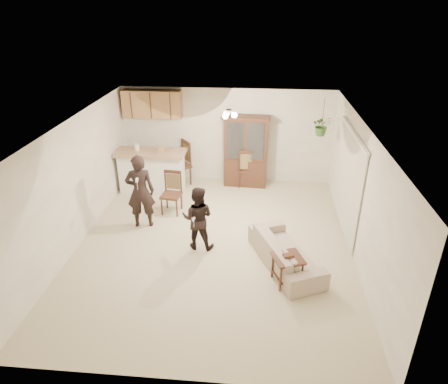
# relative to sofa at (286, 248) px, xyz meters

# --- Properties ---
(floor) EXTENTS (6.50, 6.50, 0.00)m
(floor) POSITION_rel_sofa_xyz_m (-1.42, 0.56, -0.37)
(floor) COLOR beige
(floor) RESTS_ON ground
(ceiling) EXTENTS (5.50, 6.50, 0.02)m
(ceiling) POSITION_rel_sofa_xyz_m (-1.42, 0.56, 2.13)
(ceiling) COLOR white
(ceiling) RESTS_ON wall_back
(wall_back) EXTENTS (5.50, 0.02, 2.50)m
(wall_back) POSITION_rel_sofa_xyz_m (-1.42, 3.81, 0.88)
(wall_back) COLOR white
(wall_back) RESTS_ON ground
(wall_front) EXTENTS (5.50, 0.02, 2.50)m
(wall_front) POSITION_rel_sofa_xyz_m (-1.42, -2.69, 0.88)
(wall_front) COLOR white
(wall_front) RESTS_ON ground
(wall_left) EXTENTS (0.02, 6.50, 2.50)m
(wall_left) POSITION_rel_sofa_xyz_m (-4.17, 0.56, 0.88)
(wall_left) COLOR white
(wall_left) RESTS_ON ground
(wall_right) EXTENTS (0.02, 6.50, 2.50)m
(wall_right) POSITION_rel_sofa_xyz_m (1.33, 0.56, 0.88)
(wall_right) COLOR white
(wall_right) RESTS_ON ground
(breakfast_bar) EXTENTS (1.60, 0.55, 1.00)m
(breakfast_bar) POSITION_rel_sofa_xyz_m (-3.27, 2.91, 0.13)
(breakfast_bar) COLOR white
(breakfast_bar) RESTS_ON floor
(bar_top) EXTENTS (1.75, 0.70, 0.08)m
(bar_top) POSITION_rel_sofa_xyz_m (-3.27, 2.91, 0.68)
(bar_top) COLOR #9E805F
(bar_top) RESTS_ON breakfast_bar
(upper_cabinets) EXTENTS (1.50, 0.34, 0.70)m
(upper_cabinets) POSITION_rel_sofa_xyz_m (-3.32, 3.63, 1.73)
(upper_cabinets) COLOR #976B42
(upper_cabinets) RESTS_ON wall_back
(vertical_blinds) EXTENTS (0.06, 2.30, 2.10)m
(vertical_blinds) POSITION_rel_sofa_xyz_m (1.29, 1.46, 0.73)
(vertical_blinds) COLOR beige
(vertical_blinds) RESTS_ON wall_right
(ceiling_fixture) EXTENTS (0.36, 0.36, 0.20)m
(ceiling_fixture) POSITION_rel_sofa_xyz_m (-1.22, 1.76, 2.03)
(ceiling_fixture) COLOR #FFEEBF
(ceiling_fixture) RESTS_ON ceiling
(hanging_plant) EXTENTS (0.43, 0.37, 0.48)m
(hanging_plant) POSITION_rel_sofa_xyz_m (0.88, 2.96, 1.48)
(hanging_plant) COLOR #2C5A24
(hanging_plant) RESTS_ON ceiling
(plant_cord) EXTENTS (0.01, 0.01, 0.65)m
(plant_cord) POSITION_rel_sofa_xyz_m (0.88, 2.96, 1.81)
(plant_cord) COLOR black
(plant_cord) RESTS_ON ceiling
(sofa) EXTENTS (1.42, 2.01, 0.73)m
(sofa) POSITION_rel_sofa_xyz_m (0.00, 0.00, 0.00)
(sofa) COLOR beige
(sofa) RESTS_ON floor
(adult) EXTENTS (0.73, 0.56, 1.80)m
(adult) POSITION_rel_sofa_xyz_m (-3.06, 1.17, 0.53)
(adult) COLOR black
(adult) RESTS_ON floor
(child) EXTENTS (0.69, 0.56, 1.35)m
(child) POSITION_rel_sofa_xyz_m (-1.72, 0.45, 0.31)
(child) COLOR black
(child) RESTS_ON floor
(china_hutch) EXTENTS (1.21, 0.53, 1.88)m
(china_hutch) POSITION_rel_sofa_xyz_m (-0.90, 3.51, 0.56)
(china_hutch) COLOR #321D12
(china_hutch) RESTS_ON floor
(side_table) EXTENTS (0.62, 0.62, 0.60)m
(side_table) POSITION_rel_sofa_xyz_m (0.00, -0.53, -0.09)
(side_table) COLOR #321D12
(side_table) RESTS_ON floor
(chair_bar) EXTENTS (0.48, 0.48, 0.99)m
(chair_bar) POSITION_rel_sofa_xyz_m (-2.55, 1.81, -0.09)
(chair_bar) COLOR #321D12
(chair_bar) RESTS_ON floor
(chair_hutch_left) EXTENTS (0.73, 0.73, 1.18)m
(chair_hutch_left) POSITION_rel_sofa_xyz_m (-2.66, 3.40, -0.03)
(chair_hutch_left) COLOR #321D12
(chair_hutch_left) RESTS_ON floor
(chair_hutch_right) EXTENTS (0.55, 0.55, 1.05)m
(chair_hutch_right) POSITION_rel_sofa_xyz_m (-0.90, 3.49, -0.07)
(chair_hutch_right) COLOR #321D12
(chair_hutch_right) RESTS_ON floor
(controller_adult) EXTENTS (0.07, 0.15, 0.04)m
(controller_adult) POSITION_rel_sofa_xyz_m (-2.98, 0.79, 0.91)
(controller_adult) COLOR white
(controller_adult) RESTS_ON adult
(controller_child) EXTENTS (0.04, 0.12, 0.04)m
(controller_child) POSITION_rel_sofa_xyz_m (-1.74, 0.14, 0.44)
(controller_child) COLOR white
(controller_child) RESTS_ON child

